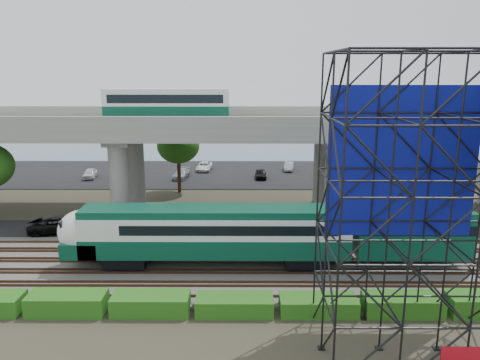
{
  "coord_description": "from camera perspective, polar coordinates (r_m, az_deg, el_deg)",
  "views": [
    {
      "loc": [
        1.46,
        -29.72,
        14.2
      ],
      "look_at": [
        1.28,
        6.0,
        5.74
      ],
      "focal_mm": 35.0,
      "sensor_mm": 36.0,
      "label": 1
    }
  ],
  "objects": [
    {
      "name": "harbor_water",
      "position": [
        86.9,
        -0.68,
        3.92
      ],
      "size": [
        140.0,
        40.0,
        0.03
      ],
      "primitive_type": "cube",
      "color": "slate",
      "rests_on": "ground"
    },
    {
      "name": "ground",
      "position": [
        32.97,
        -2.33,
        -12.2
      ],
      "size": [
        140.0,
        140.0,
        0.0
      ],
      "primitive_type": "plane",
      "color": "#474233",
      "rests_on": "ground"
    },
    {
      "name": "parking_lot",
      "position": [
        65.29,
        -1.0,
        0.79
      ],
      "size": [
        90.0,
        18.0,
        0.08
      ],
      "primitive_type": "cube",
      "color": "black",
      "rests_on": "ground"
    },
    {
      "name": "parked_cars",
      "position": [
        64.8,
        -0.04,
        1.28
      ],
      "size": [
        36.77,
        9.59,
        1.28
      ],
      "color": "silver",
      "rests_on": "parking_lot"
    },
    {
      "name": "suv",
      "position": [
        44.74,
        -21.31,
        -5.05
      ],
      "size": [
        5.66,
        3.88,
        1.44
      ],
      "primitive_type": "imported",
      "rotation": [
        0.0,
        0.0,
        1.89
      ],
      "color": "black",
      "rests_on": "service_road"
    },
    {
      "name": "rail_tracks",
      "position": [
        34.67,
        -2.19,
        -10.36
      ],
      "size": [
        90.0,
        9.52,
        0.16
      ],
      "color": "#472D1E",
      "rests_on": "ballast_bed"
    },
    {
      "name": "ballast_bed",
      "position": [
        34.74,
        -2.18,
        -10.63
      ],
      "size": [
        90.0,
        12.0,
        0.2
      ],
      "primitive_type": "cube",
      "color": "slate",
      "rests_on": "ground"
    },
    {
      "name": "service_road",
      "position": [
        42.67,
        -1.7,
        -6.07
      ],
      "size": [
        90.0,
        5.0,
        0.08
      ],
      "primitive_type": "cube",
      "color": "black",
      "rests_on": "ground"
    },
    {
      "name": "hedge_strip",
      "position": [
        28.85,
        -0.67,
        -14.89
      ],
      "size": [
        34.6,
        1.8,
        1.2
      ],
      "color": "#1E5513",
      "rests_on": "ground"
    },
    {
      "name": "commuter_train",
      "position": [
        33.68,
        0.59,
        -6.32
      ],
      "size": [
        29.3,
        3.06,
        4.3
      ],
      "color": "black",
      "rests_on": "rail_tracks"
    },
    {
      "name": "overpass",
      "position": [
        46.15,
        -2.07,
        5.86
      ],
      "size": [
        80.0,
        12.0,
        12.4
      ],
      "color": "#9E9B93",
      "rests_on": "ground"
    },
    {
      "name": "scaffold_tower",
      "position": [
        24.34,
        21.14,
        -3.64
      ],
      "size": [
        9.36,
        6.36,
        15.0
      ],
      "color": "black",
      "rests_on": "ground"
    },
    {
      "name": "trees",
      "position": [
        47.09,
        -7.2,
        2.66
      ],
      "size": [
        40.94,
        16.94,
        7.69
      ],
      "color": "#382314",
      "rests_on": "ground"
    }
  ]
}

